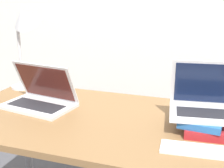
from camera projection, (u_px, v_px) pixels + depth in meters
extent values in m
cube|color=brown|center=(117.00, 123.00, 1.52)|extent=(1.66, 0.80, 0.03)
cylinder|color=gray|center=(27.00, 137.00, 2.17)|extent=(0.05, 0.05, 0.69)
cube|color=silver|center=(38.00, 106.00, 1.67)|extent=(0.41, 0.29, 0.02)
cube|color=#232328|center=(36.00, 105.00, 1.66)|extent=(0.32, 0.17, 0.00)
cube|color=silver|center=(45.00, 82.00, 1.70)|extent=(0.38, 0.15, 0.22)
cube|color=#4C1E19|center=(45.00, 82.00, 1.70)|extent=(0.35, 0.13, 0.19)
cube|color=maroon|center=(205.00, 126.00, 1.39)|extent=(0.19, 0.25, 0.04)
cube|color=#235693|center=(202.00, 120.00, 1.38)|extent=(0.20, 0.22, 0.03)
cube|color=silver|center=(208.00, 114.00, 1.38)|extent=(0.37, 0.27, 0.02)
cube|color=#232328|center=(209.00, 113.00, 1.37)|extent=(0.29, 0.16, 0.00)
cube|color=silver|center=(209.00, 83.00, 1.43)|extent=(0.34, 0.10, 0.22)
cube|color=#0F1938|center=(209.00, 84.00, 1.43)|extent=(0.31, 0.09, 0.19)
cube|color=silver|center=(201.00, 150.00, 1.21)|extent=(0.32, 0.13, 0.01)
cube|color=silver|center=(201.00, 149.00, 1.21)|extent=(0.29, 0.11, 0.00)
cylinder|color=silver|center=(23.00, 87.00, 2.01)|extent=(0.14, 0.14, 0.01)
cylinder|color=silver|center=(20.00, 56.00, 1.95)|extent=(0.02, 0.02, 0.39)
cone|color=silver|center=(24.00, 17.00, 1.82)|extent=(0.16, 0.19, 0.17)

